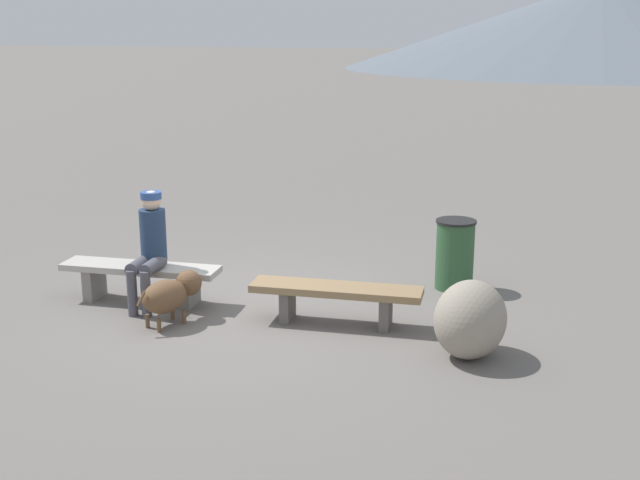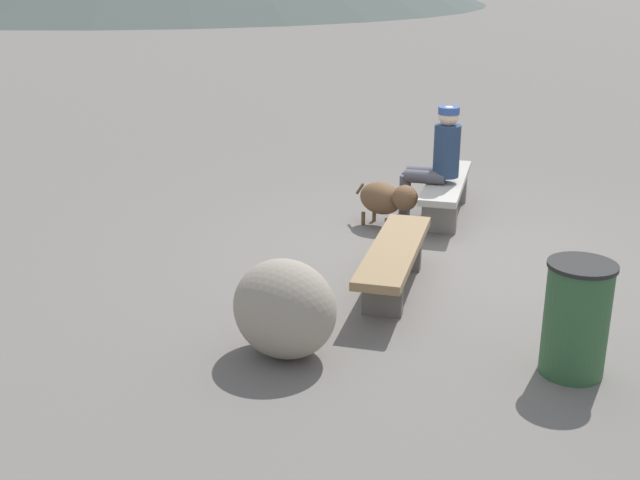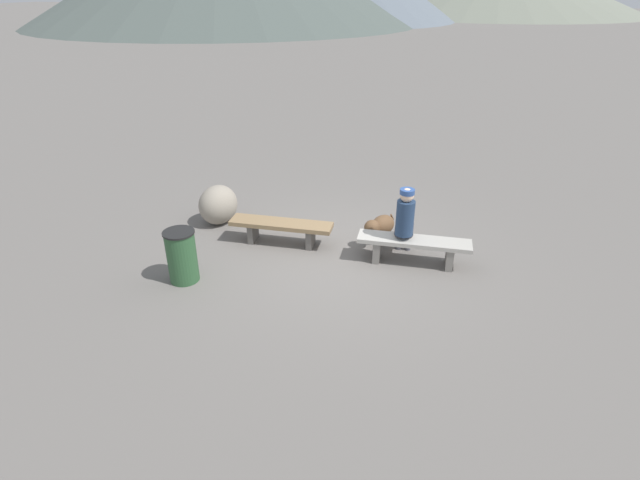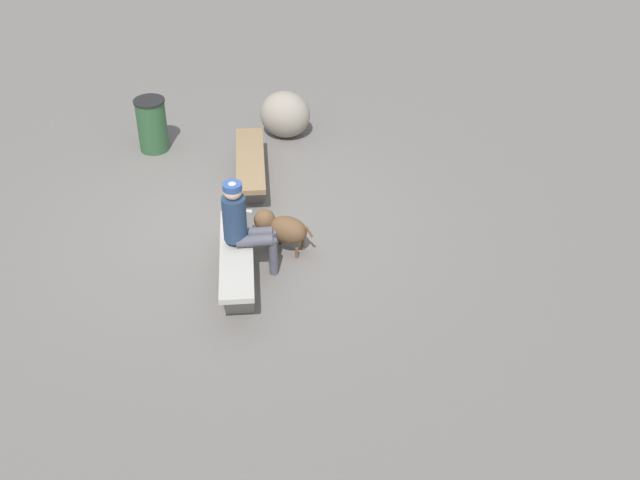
# 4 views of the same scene
# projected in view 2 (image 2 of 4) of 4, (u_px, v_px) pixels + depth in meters

# --- Properties ---
(ground) EXTENTS (210.00, 210.00, 0.06)m
(ground) POSITION_uv_depth(u_px,v_px,m) (437.00, 253.00, 8.09)
(ground) COLOR slate
(bench_left) EXTENTS (1.85, 0.53, 0.42)m
(bench_left) POSITION_uv_depth(u_px,v_px,m) (394.00, 257.00, 7.01)
(bench_left) COLOR #605B56
(bench_left) RESTS_ON ground
(bench_right) EXTENTS (1.86, 0.53, 0.44)m
(bench_right) POSITION_uv_depth(u_px,v_px,m) (446.00, 189.00, 9.08)
(bench_right) COLOR gray
(bench_right) RESTS_ON ground
(seated_person) EXTENTS (0.35, 0.66, 1.31)m
(seated_person) POSITION_uv_depth(u_px,v_px,m) (437.00, 156.00, 8.80)
(seated_person) COLOR navy
(seated_person) RESTS_ON ground
(dog) EXTENTS (0.55, 0.78, 0.54)m
(dog) POSITION_uv_depth(u_px,v_px,m) (387.00, 198.00, 8.65)
(dog) COLOR brown
(dog) RESTS_ON ground
(trash_bin) EXTENTS (0.48, 0.48, 0.85)m
(trash_bin) POSITION_uv_depth(u_px,v_px,m) (576.00, 319.00, 5.57)
(trash_bin) COLOR #2D5633
(trash_bin) RESTS_ON ground
(boulder) EXTENTS (0.85, 0.95, 0.76)m
(boulder) POSITION_uv_depth(u_px,v_px,m) (285.00, 309.00, 5.84)
(boulder) COLOR gray
(boulder) RESTS_ON ground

